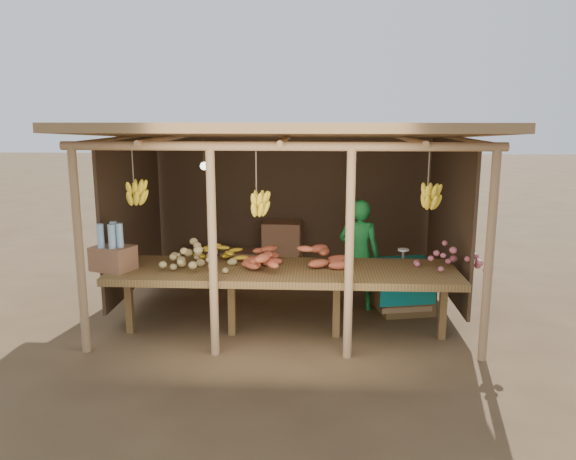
{
  "coord_description": "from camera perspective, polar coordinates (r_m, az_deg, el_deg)",
  "views": [
    {
      "loc": [
        0.36,
        -7.05,
        2.51
      ],
      "look_at": [
        0.0,
        0.0,
        1.05
      ],
      "focal_mm": 35.0,
      "sensor_mm": 36.0,
      "label": 1
    }
  ],
  "objects": [
    {
      "name": "carton_stack",
      "position": [
        8.54,
        -1.99,
        -2.63
      ],
      "size": [
        1.21,
        0.48,
        0.9
      ],
      "color": "brown",
      "rests_on": "ground"
    },
    {
      "name": "potato_heap",
      "position": [
        6.4,
        -9.1,
        -2.29
      ],
      "size": [
        0.93,
        0.65,
        0.36
      ],
      "primitive_type": null,
      "rotation": [
        0.0,
        0.0,
        -0.17
      ],
      "color": "tan",
      "rests_on": "counter"
    },
    {
      "name": "vendor",
      "position": [
        7.34,
        7.22,
        -2.48
      ],
      "size": [
        0.59,
        0.44,
        1.45
      ],
      "primitive_type": "imported",
      "rotation": [
        0.0,
        0.0,
        2.95
      ],
      "color": "#186D2B",
      "rests_on": "ground"
    },
    {
      "name": "tarp_crate",
      "position": [
        7.4,
        11.75,
        -5.49
      ],
      "size": [
        0.84,
        0.76,
        0.86
      ],
      "color": "brown",
      "rests_on": "ground"
    },
    {
      "name": "sweet_potato_heap",
      "position": [
        6.36,
        0.4,
        -2.21
      ],
      "size": [
        1.3,
        1.06,
        0.36
      ],
      "primitive_type": null,
      "rotation": [
        0.0,
        0.0,
        -0.4
      ],
      "color": "#B24D2D",
      "rests_on": "counter"
    },
    {
      "name": "counter",
      "position": [
        6.36,
        -0.43,
        -4.48
      ],
      "size": [
        3.9,
        1.05,
        0.8
      ],
      "color": "brown",
      "rests_on": "ground"
    },
    {
      "name": "burlap_sacks",
      "position": [
        8.69,
        -7.73,
        -3.22
      ],
      "size": [
        0.95,
        0.5,
        0.67
      ],
      "color": "#463220",
      "rests_on": "ground"
    },
    {
      "name": "ground",
      "position": [
        7.49,
        0.0,
        -7.89
      ],
      "size": [
        60.0,
        60.0,
        0.0
      ],
      "primitive_type": "plane",
      "color": "brown",
      "rests_on": "ground"
    },
    {
      "name": "banana_pile",
      "position": [
        6.72,
        -6.88,
        -1.6
      ],
      "size": [
        0.68,
        0.56,
        0.35
      ],
      "primitive_type": null,
      "rotation": [
        0.0,
        0.0,
        0.41
      ],
      "color": "yellow",
      "rests_on": "counter"
    },
    {
      "name": "onion_heap",
      "position": [
        6.54,
        16.47,
        -2.34
      ],
      "size": [
        0.86,
        0.62,
        0.36
      ],
      "primitive_type": null,
      "rotation": [
        0.0,
        0.0,
        0.21
      ],
      "color": "#BF5D6A",
      "rests_on": "counter"
    },
    {
      "name": "tomato_basin",
      "position": [
        6.75,
        -16.74,
        -2.83
      ],
      "size": [
        0.35,
        0.35,
        0.18
      ],
      "rotation": [
        0.0,
        0.0,
        0.26
      ],
      "color": "navy",
      "rests_on": "counter"
    },
    {
      "name": "stall_structure",
      "position": [
        6.97,
        -0.08,
        6.79
      ],
      "size": [
        4.7,
        3.5,
        2.43
      ],
      "color": "#A88057",
      "rests_on": "ground"
    },
    {
      "name": "bottle_box",
      "position": [
        6.55,
        -17.37,
        -2.14
      ],
      "size": [
        0.52,
        0.46,
        0.54
      ],
      "color": "brown",
      "rests_on": "counter"
    }
  ]
}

